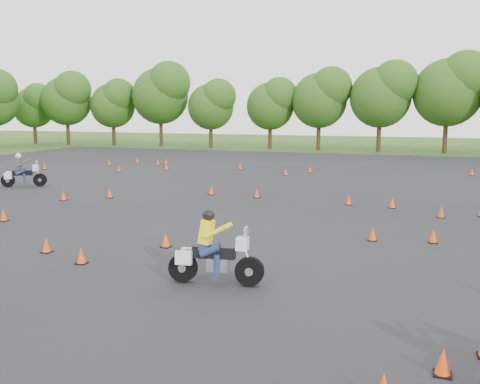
% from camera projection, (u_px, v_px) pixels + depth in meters
% --- Properties ---
extents(ground, '(140.00, 140.00, 0.00)m').
position_uv_depth(ground, '(201.00, 247.00, 17.25)').
color(ground, '#2D5119').
rests_on(ground, ground).
extents(asphalt_pad, '(62.00, 62.00, 0.00)m').
position_uv_depth(asphalt_pad, '(255.00, 213.00, 22.88)').
color(asphalt_pad, black).
rests_on(asphalt_pad, ground).
extents(treeline, '(86.75, 32.13, 10.44)m').
position_uv_depth(treeline, '(357.00, 105.00, 49.36)').
color(treeline, '#2B4F16').
rests_on(treeline, ground).
extents(traffic_cones, '(36.52, 32.80, 0.45)m').
position_uv_depth(traffic_cones, '(243.00, 208.00, 22.66)').
color(traffic_cones, '#FF430A').
rests_on(traffic_cones, asphalt_pad).
extents(rider_grey, '(2.54, 1.84, 1.91)m').
position_uv_depth(rider_grey, '(23.00, 170.00, 30.25)').
color(rider_grey, '#3B3E42').
rests_on(rider_grey, ground).
extents(rider_yellow, '(2.55, 1.09, 1.91)m').
position_uv_depth(rider_yellow, '(215.00, 248.00, 13.47)').
color(rider_yellow, yellow).
rests_on(rider_yellow, ground).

